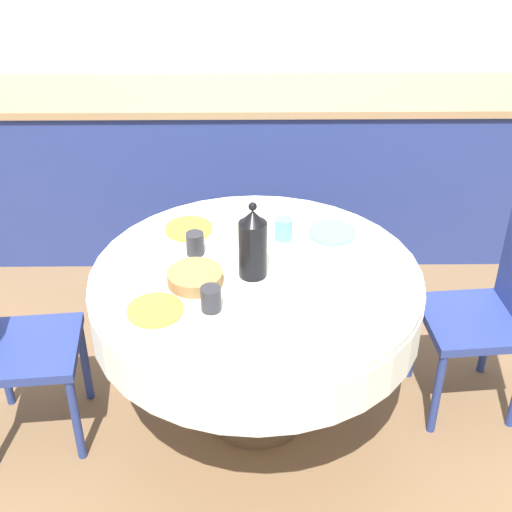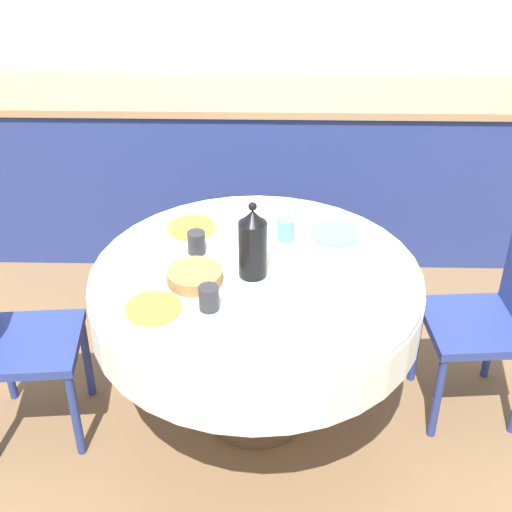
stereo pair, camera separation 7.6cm
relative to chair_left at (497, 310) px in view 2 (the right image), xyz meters
The scene contains 16 objects.
ground_plane 1.13m from the chair_left, behind, with size 12.00×12.00×0.00m, color brown.
wall_back 2.15m from the chair_left, 119.70° to the left, with size 7.00×0.05×2.60m.
kitchen_counter 1.73m from the chair_left, 125.21° to the left, with size 3.24×0.64×0.96m.
dining_table 1.00m from the chair_left, behind, with size 1.31×1.31×0.75m.
chair_left is the anchor object (origin of this frame).
chair_right 2.00m from the chair_left, behind, with size 0.44×0.44×0.95m.
plate_near_left 1.42m from the chair_left, 166.41° to the right, with size 0.20×0.20×0.01m, color orange.
cup_near_left 1.23m from the chair_left, 164.65° to the right, with size 0.07×0.07×0.09m, color #28282D.
plate_near_right 0.81m from the chair_left, 150.26° to the right, with size 0.20×0.20×0.01m, color white.
cup_near_right 0.82m from the chair_left, 163.78° to the right, with size 0.07×0.07×0.09m, color white.
plate_far_left 1.32m from the chair_left, 168.94° to the left, with size 0.20×0.20×0.01m, color yellow.
cup_far_left 1.27m from the chair_left, behind, with size 0.07×0.07×0.09m, color #28282D.
plate_far_right 0.74m from the chair_left, 162.54° to the left, with size 0.20×0.20×0.01m, color #60BCB7.
cup_far_right 0.94m from the chair_left, 168.73° to the left, with size 0.07×0.07×0.09m, color #5BA39E.
coffee_carafe 1.08m from the chair_left, behind, with size 0.11×0.11×0.32m.
bread_basket 1.26m from the chair_left, behind, with size 0.21×0.21×0.05m, color olive.
Camera 2 is at (0.05, -2.30, 2.30)m, focal length 50.00 mm.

